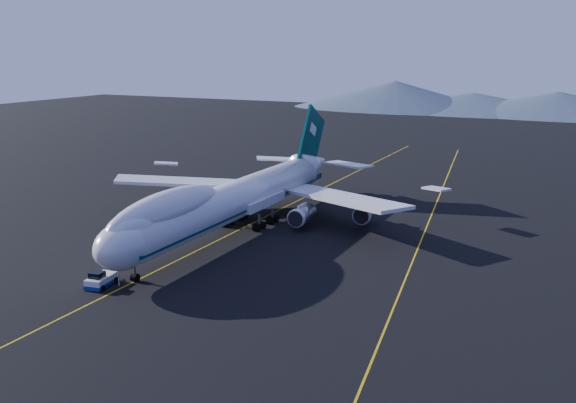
% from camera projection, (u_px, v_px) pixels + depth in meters
% --- Properties ---
extents(ground, '(500.00, 500.00, 0.00)m').
position_uv_depth(ground, '(235.00, 232.00, 110.09)').
color(ground, black).
rests_on(ground, ground).
extents(taxiway_line_main, '(0.25, 220.00, 0.01)m').
position_uv_depth(taxiway_line_main, '(235.00, 232.00, 110.09)').
color(taxiway_line_main, gold).
rests_on(taxiway_line_main, ground).
extents(taxiway_line_side, '(28.08, 198.09, 0.01)m').
position_uv_depth(taxiway_line_side, '(422.00, 239.00, 106.12)').
color(taxiway_line_side, gold).
rests_on(taxiway_line_side, ground).
extents(boeing_747, '(59.62, 72.43, 19.37)m').
position_uv_depth(boeing_747, '(234.00, 199.00, 108.76)').
color(boeing_747, silver).
rests_on(boeing_747, ground).
extents(pushback_tug, '(3.35, 5.12, 2.09)m').
position_uv_depth(pushback_tug, '(101.00, 281.00, 85.18)').
color(pushback_tug, silver).
rests_on(pushback_tug, ground).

